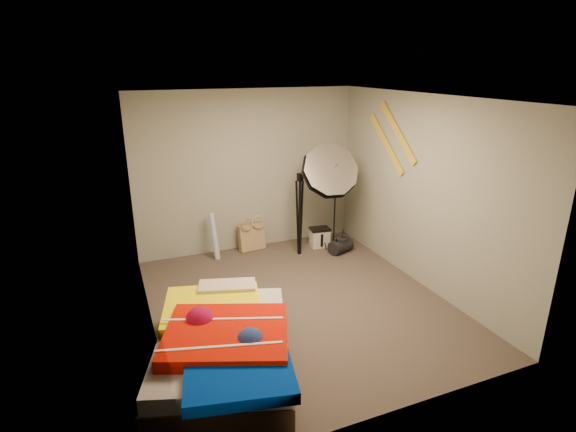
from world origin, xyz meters
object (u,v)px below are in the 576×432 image
wrapping_roll (214,236)px  duffel_bag (341,246)px  photo_umbrella (329,172)px  tote_bag (251,237)px  bed (224,345)px  camera_tripod (300,209)px  camera_case (320,238)px

wrapping_roll → duffel_bag: (1.89, -0.54, -0.24)m
photo_umbrella → duffel_bag: bearing=-15.7°
tote_bag → bed: (-1.16, -2.73, 0.05)m
tote_bag → wrapping_roll: (-0.62, -0.11, 0.15)m
tote_bag → wrapping_roll: bearing=-176.5°
wrapping_roll → camera_tripod: camera_tripod is taller
camera_case → photo_umbrella: size_ratio=0.16×
camera_case → bed: (-2.23, -2.43, 0.12)m
wrapping_roll → duffel_bag: size_ratio=1.93×
tote_bag → photo_umbrella: 1.63m
tote_bag → camera_case: bearing=-22.9°
camera_case → camera_tripod: camera_tripod is taller
wrapping_roll → duffel_bag: bearing=-16.1°
bed → photo_umbrella: bearing=44.0°
wrapping_roll → photo_umbrella: photo_umbrella is taller
camera_tripod → tote_bag: bearing=144.7°
wrapping_roll → camera_case: (1.69, -0.19, -0.21)m
camera_tripod → bed: bearing=-128.3°
camera_case → photo_umbrella: (-0.02, -0.29, 1.16)m
photo_umbrella → bed: bearing=-136.0°
camera_case → duffel_bag: size_ratio=0.79×
tote_bag → photo_umbrella: (1.05, -0.60, 1.10)m
photo_umbrella → camera_case: bearing=86.2°
tote_bag → bed: 2.97m
wrapping_roll → camera_tripod: (1.26, -0.34, 0.39)m
wrapping_roll → photo_umbrella: 1.98m
tote_bag → duffel_bag: size_ratio=1.13×
wrapping_roll → duffel_bag: wrapping_roll is taller
duffel_bag → photo_umbrella: size_ratio=0.20×
wrapping_roll → photo_umbrella: (1.67, -0.48, 0.95)m
wrapping_roll → bed: size_ratio=0.33×
tote_bag → wrapping_roll: wrapping_roll is taller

